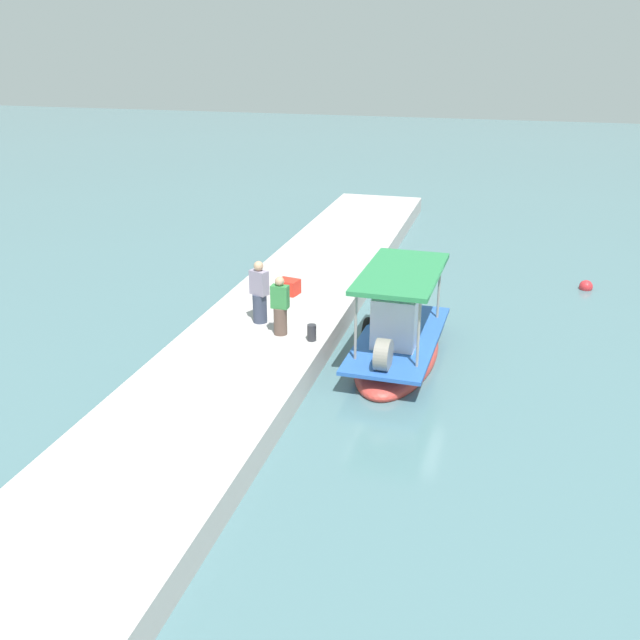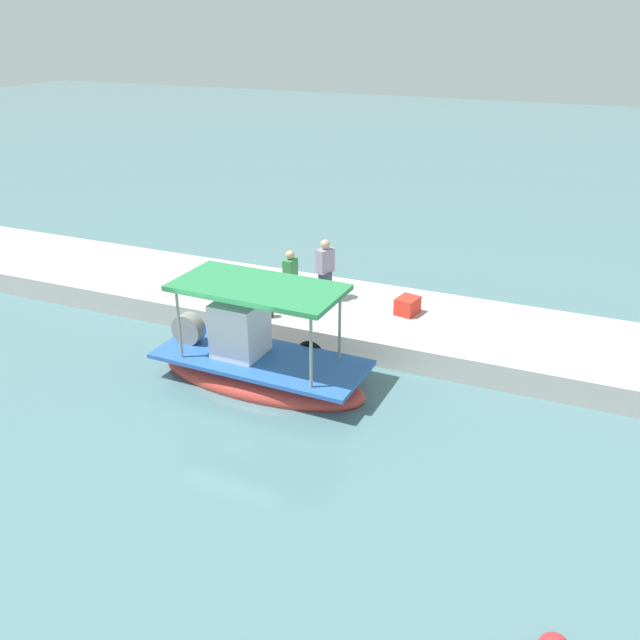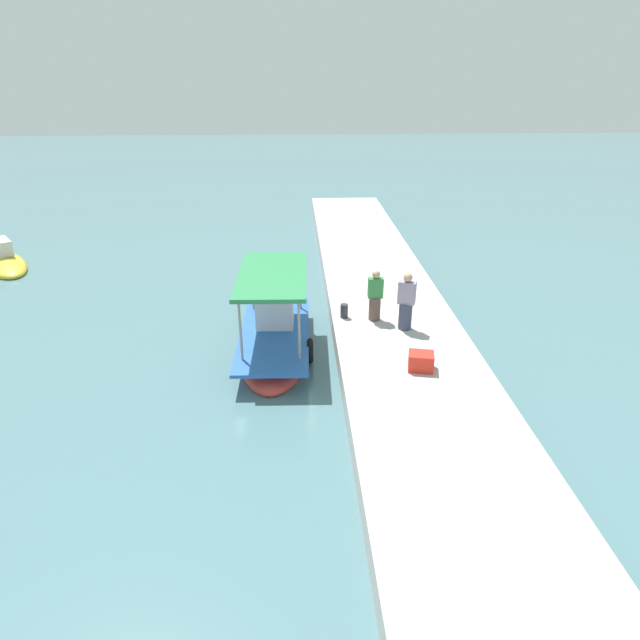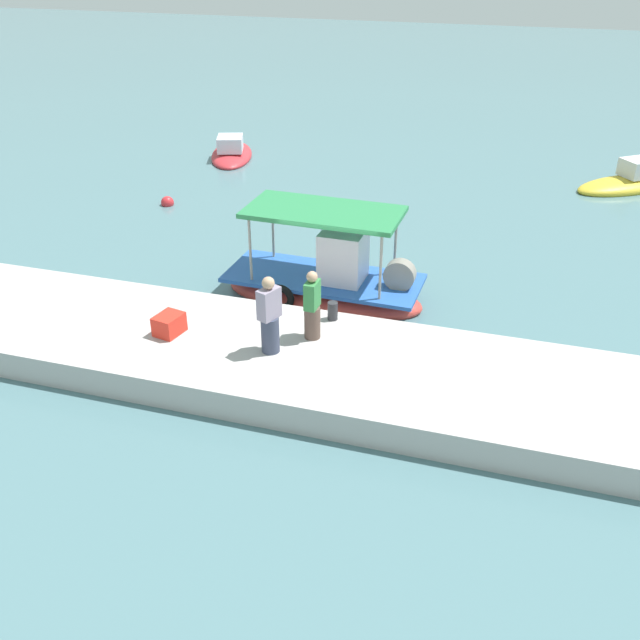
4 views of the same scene
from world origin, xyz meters
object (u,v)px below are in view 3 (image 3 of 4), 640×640
at_px(main_fishing_boat, 275,335).
at_px(fisherman_near_bollard, 406,304).
at_px(fisherman_by_crate, 375,298).
at_px(moored_boat_mid, 2,262).
at_px(cargo_crate, 421,361).
at_px(mooring_bollard, 344,311).

relative_size(main_fishing_boat, fisherman_near_bollard, 3.05).
height_order(fisherman_by_crate, moored_boat_mid, fisherman_by_crate).
xyz_separation_m(fisherman_near_bollard, moored_boat_mid, (8.46, 16.02, -1.29)).
height_order(main_fishing_boat, cargo_crate, main_fishing_boat).
height_order(main_fishing_boat, fisherman_by_crate, main_fishing_boat).
xyz_separation_m(fisherman_by_crate, mooring_bollard, (0.20, 0.93, -0.52)).
distance_m(main_fishing_boat, moored_boat_mid, 14.70).
xyz_separation_m(main_fishing_boat, moored_boat_mid, (8.35, 12.09, -0.28)).
bearing_deg(moored_boat_mid, fisherman_near_bollard, -117.84).
xyz_separation_m(main_fishing_boat, fisherman_by_crate, (0.58, -3.10, 0.94)).
xyz_separation_m(fisherman_by_crate, moored_boat_mid, (7.77, 15.19, -1.22)).
xyz_separation_m(fisherman_near_bollard, mooring_bollard, (0.89, 1.76, -0.59)).
distance_m(mooring_bollard, cargo_crate, 3.76).
distance_m(fisherman_by_crate, moored_boat_mid, 17.11).
bearing_deg(cargo_crate, mooring_bollard, 26.97).
relative_size(main_fishing_boat, cargo_crate, 8.40).
bearing_deg(main_fishing_boat, cargo_crate, -123.52).
xyz_separation_m(fisherman_by_crate, cargo_crate, (-3.15, -0.77, -0.51)).
relative_size(fisherman_by_crate, cargo_crate, 2.52).
distance_m(main_fishing_boat, fisherman_near_bollard, 4.06).
relative_size(fisherman_near_bollard, mooring_bollard, 4.04).
relative_size(mooring_bollard, moored_boat_mid, 0.10).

